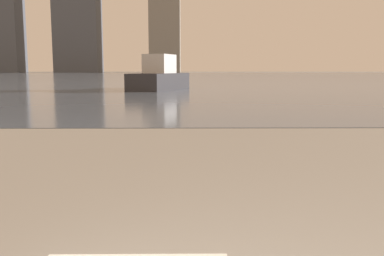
% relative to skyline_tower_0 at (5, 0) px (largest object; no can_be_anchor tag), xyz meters
% --- Properties ---
extents(harbor_water, '(180.00, 110.00, 0.01)m').
position_rel_skyline_tower_0_xyz_m(harbor_water, '(48.50, -56.00, -19.07)').
color(harbor_water, slate).
rests_on(harbor_water, ground_plane).
extents(harbor_boat_1, '(2.73, 4.51, 1.60)m').
position_rel_skyline_tower_0_xyz_m(harbor_boat_1, '(47.15, -98.10, -18.50)').
color(harbor_boat_1, '#2D2D33').
rests_on(harbor_boat_1, harbor_water).
extents(skyline_tower_0, '(7.42, 7.77, 38.15)m').
position_rel_skyline_tower_0_xyz_m(skyline_tower_0, '(0.00, 0.00, 0.00)').
color(skyline_tower_0, '#4C515B').
rests_on(skyline_tower_0, ground_plane).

